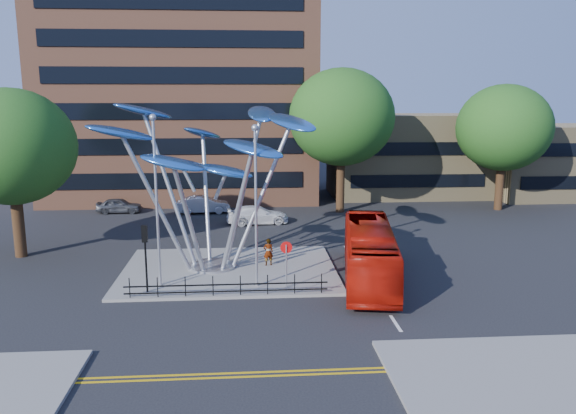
{
  "coord_description": "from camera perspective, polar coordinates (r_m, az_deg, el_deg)",
  "views": [
    {
      "loc": [
        0.07,
        -24.73,
        9.83
      ],
      "look_at": [
        2.19,
        4.0,
        4.09
      ],
      "focal_mm": 35.0,
      "sensor_mm": 36.0,
      "label": 1
    }
  ],
  "objects": [
    {
      "name": "tree_far",
      "position": [
        51.69,
        21.07,
        7.51
      ],
      "size": [
        8.0,
        8.0,
        10.81
      ],
      "color": "black",
      "rests_on": "ground"
    },
    {
      "name": "red_bus",
      "position": [
        30.66,
        8.26,
        -4.63
      ],
      "size": [
        4.25,
        11.0,
        2.99
      ],
      "primitive_type": "imported",
      "rotation": [
        0.0,
        0.0,
        -0.17
      ],
      "color": "#AC1307",
      "rests_on": "ground"
    },
    {
      "name": "double_yellow_near",
      "position": [
        21.15,
        -4.11,
        -16.44
      ],
      "size": [
        40.0,
        0.12,
        0.01
      ],
      "primitive_type": "cube",
      "color": "gold",
      "rests_on": "ground"
    },
    {
      "name": "tree_left",
      "position": [
        37.6,
        -26.32,
        5.48
      ],
      "size": [
        7.6,
        7.6,
        10.32
      ],
      "color": "black",
      "rests_on": "ground"
    },
    {
      "name": "pavement_right",
      "position": [
        23.0,
        25.58,
        -15.0
      ],
      "size": [
        12.0,
        6.0,
        0.15
      ],
      "primitive_type": "cube",
      "color": "slate",
      "rests_on": "ground"
    },
    {
      "name": "street_lamp_left",
      "position": [
        28.95,
        -13.27,
        2.08
      ],
      "size": [
        0.36,
        0.36,
        8.8
      ],
      "color": "#9EA0A5",
      "rests_on": "traffic_island"
    },
    {
      "name": "traffic_island",
      "position": [
        32.26,
        -5.97,
        -6.39
      ],
      "size": [
        12.0,
        9.0,
        0.15
      ],
      "primitive_type": "cube",
      "color": "slate",
      "rests_on": "ground"
    },
    {
      "name": "tree_right",
      "position": [
        47.43,
        5.47,
        9.05
      ],
      "size": [
        8.8,
        8.8,
        12.11
      ],
      "color": "black",
      "rests_on": "ground"
    },
    {
      "name": "parked_car_mid",
      "position": [
        48.08,
        -8.59,
        0.24
      ],
      "size": [
        4.57,
        1.93,
        1.47
      ],
      "primitive_type": "imported",
      "rotation": [
        0.0,
        0.0,
        1.66
      ],
      "color": "#B7B9C0",
      "rests_on": "ground"
    },
    {
      "name": "street_lamp_right",
      "position": [
        28.14,
        -3.3,
        1.56
      ],
      "size": [
        0.36,
        0.36,
        8.3
      ],
      "color": "#9EA0A5",
      "rests_on": "traffic_island"
    },
    {
      "name": "brick_tower",
      "position": [
        57.29,
        -10.72,
        16.26
      ],
      "size": [
        25.0,
        15.0,
        30.0
      ],
      "primitive_type": "cube",
      "color": "#935A40",
      "rests_on": "ground"
    },
    {
      "name": "parked_car_left",
      "position": [
        49.82,
        -16.79,
        0.15
      ],
      "size": [
        3.75,
        1.51,
        1.28
      ],
      "primitive_type": "imported",
      "rotation": [
        0.0,
        0.0,
        1.57
      ],
      "color": "#45474D",
      "rests_on": "ground"
    },
    {
      "name": "leaf_sculpture",
      "position": [
        31.62,
        -8.13,
        5.79
      ],
      "size": [
        12.72,
        9.54,
        9.51
      ],
      "color": "#9EA0A5",
      "rests_on": "traffic_island"
    },
    {
      "name": "low_building_far",
      "position": [
        60.96,
        25.28,
        4.23
      ],
      "size": [
        12.0,
        8.0,
        7.0
      ],
      "primitive_type": "cube",
      "color": "#9D895C",
      "rests_on": "ground"
    },
    {
      "name": "ground",
      "position": [
        26.61,
        -4.15,
        -10.44
      ],
      "size": [
        120.0,
        120.0,
        0.0
      ],
      "primitive_type": "plane",
      "color": "black",
      "rests_on": "ground"
    },
    {
      "name": "pedestrian_railing_front",
      "position": [
        28.03,
        -6.24,
        -8.13
      ],
      "size": [
        10.0,
        0.06,
        1.0
      ],
      "color": "black",
      "rests_on": "traffic_island"
    },
    {
      "name": "pedestrian",
      "position": [
        32.53,
        -2.02,
        -4.59
      ],
      "size": [
        0.64,
        0.49,
        1.6
      ],
      "primitive_type": "imported",
      "rotation": [
        0.0,
        0.0,
        3.34
      ],
      "color": "gray",
      "rests_on": "traffic_island"
    },
    {
      "name": "no_entry_sign_island",
      "position": [
        28.47,
        -0.17,
        -5.08
      ],
      "size": [
        0.6,
        0.1,
        2.45
      ],
      "color": "#9EA0A5",
      "rests_on": "traffic_island"
    },
    {
      "name": "double_yellow_far",
      "position": [
        20.89,
        -4.1,
        -16.82
      ],
      "size": [
        40.0,
        0.12,
        0.01
      ],
      "primitive_type": "cube",
      "color": "gold",
      "rests_on": "ground"
    },
    {
      "name": "traffic_light_island",
      "position": [
        28.63,
        -14.32,
        -3.69
      ],
      "size": [
        0.28,
        0.18,
        3.42
      ],
      "color": "black",
      "rests_on": "traffic_island"
    },
    {
      "name": "parked_car_right",
      "position": [
        43.7,
        -3.11,
        -0.81
      ],
      "size": [
        5.02,
        2.59,
        1.39
      ],
      "primitive_type": "imported",
      "rotation": [
        0.0,
        0.0,
        1.71
      ],
      "color": "silver",
      "rests_on": "ground"
    },
    {
      "name": "low_building_near",
      "position": [
        57.3,
        11.99,
        5.19
      ],
      "size": [
        15.0,
        8.0,
        8.0
      ],
      "primitive_type": "cube",
      "color": "#9D895C",
      "rests_on": "ground"
    }
  ]
}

